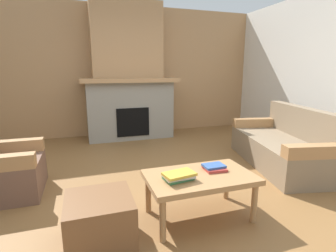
{
  "coord_description": "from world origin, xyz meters",
  "views": [
    {
      "loc": [
        -0.91,
        -2.69,
        1.38
      ],
      "look_at": [
        0.21,
        0.68,
        0.61
      ],
      "focal_mm": 27.46,
      "sensor_mm": 36.0,
      "label": 1
    }
  ],
  "objects_px": {
    "fireplace": "(128,81)",
    "couch": "(284,146)",
    "coffee_table": "(200,180)",
    "ottoman": "(100,221)"
  },
  "relations": [
    {
      "from": "fireplace",
      "to": "ottoman",
      "type": "height_order",
      "value": "fireplace"
    },
    {
      "from": "couch",
      "to": "coffee_table",
      "type": "bearing_deg",
      "value": -153.86
    },
    {
      "from": "fireplace",
      "to": "coffee_table",
      "type": "relative_size",
      "value": 2.7
    },
    {
      "from": "fireplace",
      "to": "coffee_table",
      "type": "distance_m",
      "value": 3.37
    },
    {
      "from": "couch",
      "to": "coffee_table",
      "type": "xyz_separation_m",
      "value": [
        -1.78,
        -0.87,
        0.09
      ]
    },
    {
      "from": "fireplace",
      "to": "coffee_table",
      "type": "xyz_separation_m",
      "value": [
        0.08,
        -3.28,
        -0.79
      ]
    },
    {
      "from": "fireplace",
      "to": "ottoman",
      "type": "relative_size",
      "value": 5.19
    },
    {
      "from": "couch",
      "to": "coffee_table",
      "type": "height_order",
      "value": "couch"
    },
    {
      "from": "couch",
      "to": "coffee_table",
      "type": "relative_size",
      "value": 1.94
    },
    {
      "from": "fireplace",
      "to": "couch",
      "type": "height_order",
      "value": "fireplace"
    }
  ]
}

